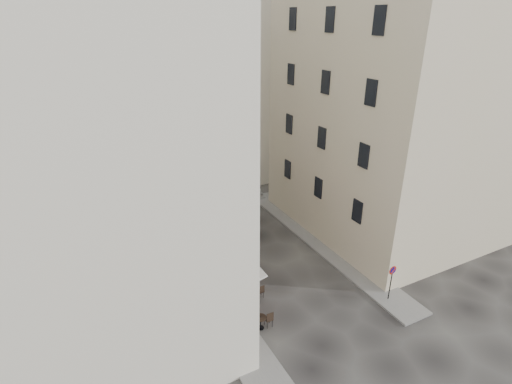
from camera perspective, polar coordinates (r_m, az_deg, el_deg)
ground at (r=24.70m, az=4.44°, el=-12.77°), size 90.00×90.00×0.00m
sidewalk_left at (r=26.12m, az=-8.88°, el=-10.57°), size 2.00×22.00×0.12m
sidewalk_right at (r=28.88m, az=9.03°, el=-6.93°), size 2.00×18.00×0.12m
building_left at (r=20.19m, az=-26.32°, el=8.81°), size 12.20×16.20×20.60m
building_right at (r=29.75m, az=19.29°, el=12.15°), size 12.20×14.20×18.60m
building_back at (r=37.38m, az=-12.32°, el=15.10°), size 18.20×10.20×18.60m
cafe_storefront at (r=22.79m, az=-6.23°, el=-10.58°), size 1.74×7.30×3.50m
stone_steps at (r=34.30m, az=-6.49°, el=-0.90°), size 9.00×3.15×0.80m
bollard_near at (r=22.45m, az=-1.51°, el=-15.36°), size 0.12×0.12×0.98m
bollard_mid at (r=25.02m, az=-5.06°, el=-10.77°), size 0.12×0.12×0.98m
bollard_far at (r=27.80m, az=-7.85°, el=-7.05°), size 0.12×0.12×0.98m
no_parking_sign at (r=23.56m, az=18.83°, el=-11.35°), size 0.53×0.10×2.30m
bistro_table_a at (r=21.37m, az=0.59°, el=-17.96°), size 1.31×0.61×0.92m
bistro_table_b at (r=23.18m, az=-0.36°, el=-14.19°), size 1.17×0.55×0.83m
bistro_table_c at (r=24.33m, az=-5.02°, el=-11.98°), size 1.40×0.66×0.98m
bistro_table_d at (r=25.08m, az=-4.60°, el=-10.96°), size 1.17×0.55×0.82m
bistro_table_e at (r=26.25m, az=-7.02°, el=-9.21°), size 1.27×0.59×0.89m
pedestrian at (r=24.73m, az=-3.94°, el=-10.26°), size 0.72×0.59×1.72m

